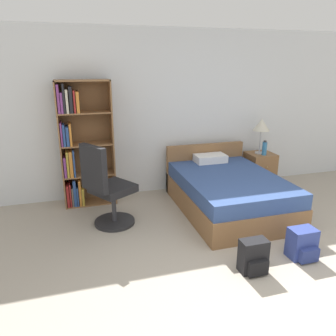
% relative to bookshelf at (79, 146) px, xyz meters
% --- Properties ---
extents(ground_plane, '(14.00, 14.00, 0.00)m').
position_rel_bookshelf_xyz_m(ground_plane, '(1.60, -2.97, -0.92)').
color(ground_plane, '#A39989').
extents(wall_back, '(9.00, 0.06, 2.60)m').
position_rel_bookshelf_xyz_m(wall_back, '(1.60, 0.26, 0.38)').
color(wall_back, silver).
rests_on(wall_back, ground_plane).
extents(bookshelf, '(0.76, 0.33, 1.86)m').
position_rel_bookshelf_xyz_m(bookshelf, '(0.00, 0.00, 0.00)').
color(bookshelf, brown).
rests_on(bookshelf, ground_plane).
extents(bed, '(1.34, 1.91, 0.79)m').
position_rel_bookshelf_xyz_m(bed, '(2.03, -0.79, -0.64)').
color(bed, brown).
rests_on(bed, ground_plane).
extents(office_chair, '(0.72, 0.69, 1.13)m').
position_rel_bookshelf_xyz_m(office_chair, '(0.28, -0.85, -0.40)').
color(office_chair, '#232326').
rests_on(office_chair, ground_plane).
extents(nightstand, '(0.44, 0.45, 0.60)m').
position_rel_bookshelf_xyz_m(nightstand, '(2.99, -0.09, -0.62)').
color(nightstand, brown).
rests_on(nightstand, ground_plane).
extents(table_lamp, '(0.28, 0.28, 0.60)m').
position_rel_bookshelf_xyz_m(table_lamp, '(2.96, -0.09, 0.16)').
color(table_lamp, '#B2B2B7').
rests_on(table_lamp, nightstand).
extents(water_bottle, '(0.08, 0.08, 0.25)m').
position_rel_bookshelf_xyz_m(water_bottle, '(2.98, -0.20, -0.21)').
color(water_bottle, teal).
rests_on(water_bottle, nightstand).
extents(backpack_blue, '(0.29, 0.27, 0.34)m').
position_rel_bookshelf_xyz_m(backpack_blue, '(2.26, -2.21, -0.76)').
color(backpack_blue, navy).
rests_on(backpack_blue, ground_plane).
extents(backpack_black, '(0.28, 0.22, 0.36)m').
position_rel_bookshelf_xyz_m(backpack_black, '(1.61, -2.29, -0.75)').
color(backpack_black, black).
rests_on(backpack_black, ground_plane).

